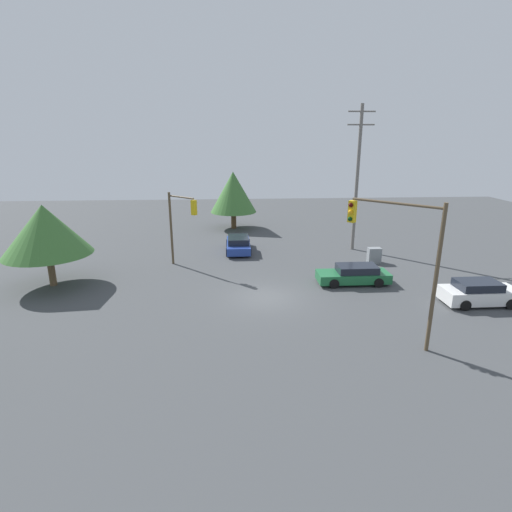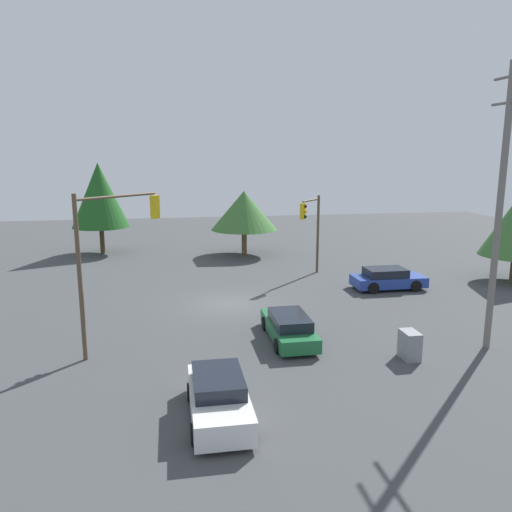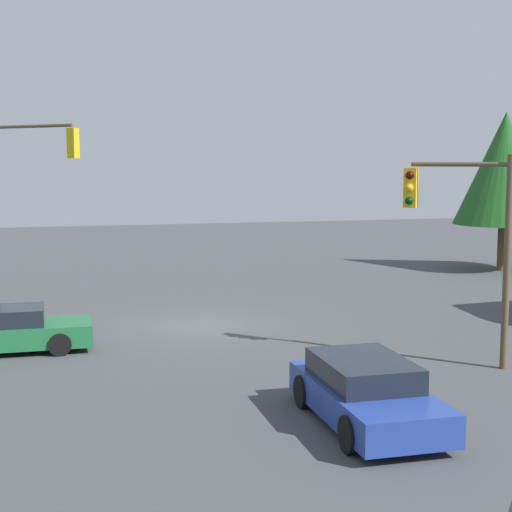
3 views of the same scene
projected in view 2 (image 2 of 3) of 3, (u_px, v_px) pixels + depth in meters
ground_plane at (228, 304)px, 28.23m from camera, size 80.00×80.00×0.00m
sedan_blue at (388, 279)px, 31.24m from camera, size 2.06×4.47×1.33m
sedan_green at (289, 327)px, 22.62m from camera, size 4.73×1.86×1.26m
sedan_white at (219, 397)px, 15.91m from camera, size 4.31×1.93×1.42m
traffic_signal_main at (312, 222)px, 34.10m from camera, size 2.24×1.95×5.51m
traffic_signal_cross at (111, 242)px, 20.95m from camera, size 3.31×3.27×6.82m
utility_pole_tall at (500, 204)px, 20.57m from camera, size 2.20×0.28×11.92m
electrical_cabinet at (410, 345)px, 20.53m from camera, size 0.99×0.63×1.18m
tree_behind at (99, 195)px, 41.70m from camera, size 4.73×4.73×7.64m
tree_corner at (244, 210)px, 41.35m from camera, size 5.51×5.51×5.35m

